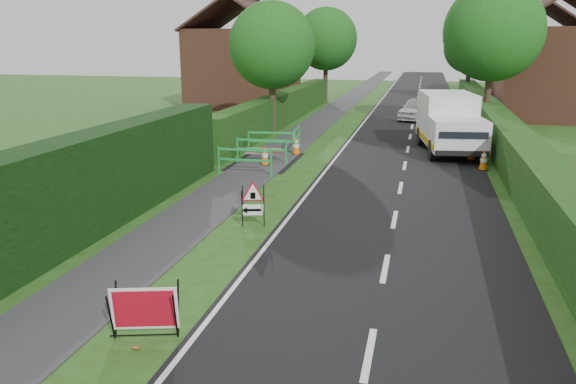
{
  "coord_description": "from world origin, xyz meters",
  "views": [
    {
      "loc": [
        3.1,
        -10.36,
        4.75
      ],
      "look_at": [
        0.07,
        2.17,
        1.25
      ],
      "focal_mm": 35.0,
      "sensor_mm": 36.0,
      "label": 1
    }
  ],
  "objects_px": {
    "red_rect_sign": "(145,310)",
    "works_van": "(449,122)",
    "triangle_sign": "(252,200)",
    "hatchback_car": "(416,109)"
  },
  "relations": [
    {
      "from": "red_rect_sign",
      "to": "hatchback_car",
      "type": "xyz_separation_m",
      "value": [
        3.74,
        28.06,
        0.14
      ]
    },
    {
      "from": "red_rect_sign",
      "to": "works_van",
      "type": "distance_m",
      "value": 18.54
    },
    {
      "from": "triangle_sign",
      "to": "hatchback_car",
      "type": "relative_size",
      "value": 0.27
    },
    {
      "from": "hatchback_car",
      "to": "triangle_sign",
      "type": "bearing_deg",
      "value": -86.15
    },
    {
      "from": "red_rect_sign",
      "to": "hatchback_car",
      "type": "height_order",
      "value": "hatchback_car"
    },
    {
      "from": "triangle_sign",
      "to": "red_rect_sign",
      "type": "bearing_deg",
      "value": -106.01
    },
    {
      "from": "red_rect_sign",
      "to": "triangle_sign",
      "type": "distance_m",
      "value": 5.88
    },
    {
      "from": "triangle_sign",
      "to": "works_van",
      "type": "height_order",
      "value": "works_van"
    },
    {
      "from": "triangle_sign",
      "to": "works_van",
      "type": "relative_size",
      "value": 0.18
    },
    {
      "from": "red_rect_sign",
      "to": "triangle_sign",
      "type": "height_order",
      "value": "triangle_sign"
    }
  ]
}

